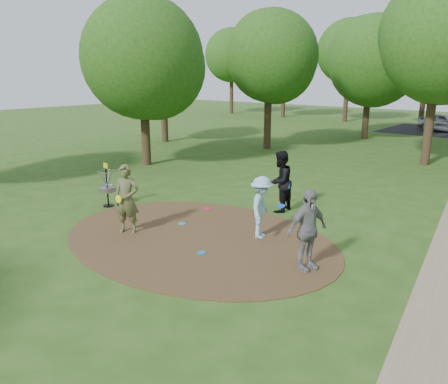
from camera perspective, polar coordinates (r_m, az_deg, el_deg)
The scene contains 12 objects.
ground at distance 12.43m, azimuth -3.52°, elevation -6.03°, with size 100.00×100.00×0.00m, color #2D5119.
dirt_clearing at distance 12.43m, azimuth -3.52°, elevation -5.98°, with size 8.40×8.40×0.02m, color #47301C.
player_observer_with_disc at distance 12.80m, azimuth -12.59°, elevation -0.95°, with size 0.88×0.78×2.03m.
player_throwing_with_disc at distance 12.25m, azimuth 4.93°, elevation -2.01°, with size 1.25×1.31×1.77m.
player_walking_with_disc at distance 14.63m, azimuth 7.34°, elevation 1.37°, with size 0.85×1.05×2.06m.
player_waiting_with_disc at distance 10.35m, azimuth 10.82°, elevation -4.90°, with size 0.83×1.25×1.97m.
disc_ground_cyan at distance 13.54m, azimuth -5.50°, elevation -4.13°, with size 0.22×0.22×0.02m, color #19B6C8.
disc_ground_blue at distance 11.39m, azimuth -2.93°, elevation -7.91°, with size 0.22×0.22×0.02m, color #0B84C1.
disc_ground_red at distance 14.92m, azimuth -2.17°, elevation -2.22°, with size 0.22×0.22×0.02m, color red.
car_left at distance 39.07m, azimuth 27.00°, elevation 8.05°, with size 1.72×4.28×1.46m, color #96999D.
disc_golf_basket at distance 15.62m, azimuth -15.06°, elevation 1.27°, with size 0.63×0.63×1.54m.
tree_ring at distance 18.17m, azimuth 21.88°, elevation 16.51°, with size 36.93×45.69×9.02m.
Camera 1 is at (7.90, -8.48, 4.50)m, focal length 35.00 mm.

